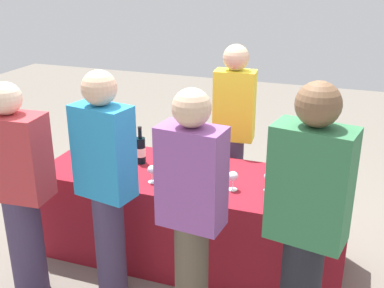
# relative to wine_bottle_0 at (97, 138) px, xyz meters

# --- Properties ---
(ground_plane) EXTENTS (12.00, 12.00, 0.00)m
(ground_plane) POSITION_rel_wine_bottle_0_xyz_m (0.92, -0.19, -0.84)
(ground_plane) COLOR slate
(tasting_table) EXTENTS (2.32, 0.83, 0.72)m
(tasting_table) POSITION_rel_wine_bottle_0_xyz_m (0.92, -0.19, -0.48)
(tasting_table) COLOR maroon
(tasting_table) RESTS_ON ground_plane
(wine_bottle_0) EXTENTS (0.08, 0.08, 0.32)m
(wine_bottle_0) POSITION_rel_wine_bottle_0_xyz_m (0.00, 0.00, 0.00)
(wine_bottle_0) COLOR black
(wine_bottle_0) RESTS_ON tasting_table
(wine_bottle_1) EXTENTS (0.08, 0.08, 0.31)m
(wine_bottle_1) POSITION_rel_wine_bottle_0_xyz_m (0.46, -0.11, -0.01)
(wine_bottle_1) COLOR black
(wine_bottle_1) RESTS_ON tasting_table
(wine_bottle_2) EXTENTS (0.06, 0.06, 0.31)m
(wine_bottle_2) POSITION_rel_wine_bottle_0_xyz_m (0.90, 0.00, -0.00)
(wine_bottle_2) COLOR black
(wine_bottle_2) RESTS_ON tasting_table
(wine_bottle_3) EXTENTS (0.07, 0.07, 0.31)m
(wine_bottle_3) POSITION_rel_wine_bottle_0_xyz_m (1.67, 0.03, -0.01)
(wine_bottle_3) COLOR black
(wine_bottle_3) RESTS_ON tasting_table
(wine_bottle_4) EXTENTS (0.07, 0.07, 0.31)m
(wine_bottle_4) POSITION_rel_wine_bottle_0_xyz_m (1.81, -0.07, -0.00)
(wine_bottle_4) COLOR black
(wine_bottle_4) RESTS_ON tasting_table
(wine_glass_0) EXTENTS (0.07, 0.07, 0.13)m
(wine_glass_0) POSITION_rel_wine_bottle_0_xyz_m (0.69, -0.41, -0.03)
(wine_glass_0) COLOR silver
(wine_glass_0) RESTS_ON tasting_table
(wine_glass_1) EXTENTS (0.07, 0.07, 0.13)m
(wine_glass_1) POSITION_rel_wine_bottle_0_xyz_m (1.14, -0.37, -0.03)
(wine_glass_1) COLOR silver
(wine_glass_1) RESTS_ON tasting_table
(wine_glass_2) EXTENTS (0.07, 0.07, 0.14)m
(wine_glass_2) POSITION_rel_wine_bottle_0_xyz_m (1.27, -0.33, -0.02)
(wine_glass_2) COLOR silver
(wine_glass_2) RESTS_ON tasting_table
(wine_glass_3) EXTENTS (0.07, 0.07, 0.14)m
(wine_glass_3) POSITION_rel_wine_bottle_0_xyz_m (1.51, -0.26, -0.02)
(wine_glass_3) COLOR silver
(wine_glass_3) RESTS_ON tasting_table
(server_pouring) EXTENTS (0.36, 0.22, 1.61)m
(server_pouring) POSITION_rel_wine_bottle_0_xyz_m (1.06, 0.49, 0.05)
(server_pouring) COLOR #3F3351
(server_pouring) RESTS_ON ground_plane
(guest_0) EXTENTS (0.46, 0.28, 1.55)m
(guest_0) POSITION_rel_wine_bottle_0_xyz_m (-0.03, -0.98, -0.02)
(guest_0) COLOR #3F3351
(guest_0) RESTS_ON ground_plane
(guest_1) EXTENTS (0.40, 0.27, 1.64)m
(guest_1) POSITION_rel_wine_bottle_0_xyz_m (0.56, -0.84, 0.06)
(guest_1) COLOR #3F3351
(guest_1) RESTS_ON ground_plane
(guest_2) EXTENTS (0.40, 0.24, 1.62)m
(guest_2) POSITION_rel_wine_bottle_0_xyz_m (1.20, -0.99, 0.04)
(guest_2) COLOR brown
(guest_2) RESTS_ON ground_plane
(guest_3) EXTENTS (0.45, 0.30, 1.71)m
(guest_3) POSITION_rel_wine_bottle_0_xyz_m (1.85, -0.99, 0.09)
(guest_3) COLOR black
(guest_3) RESTS_ON ground_plane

